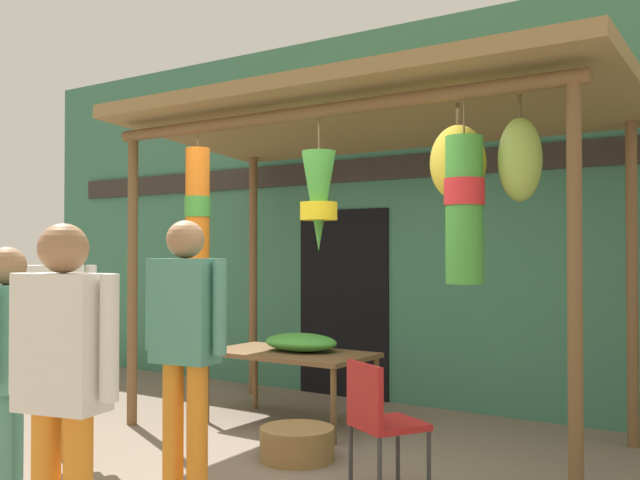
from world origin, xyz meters
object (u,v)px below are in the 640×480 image
at_px(display_table, 290,358).
at_px(customer_foreground, 185,334).
at_px(flower_heap_on_table, 302,342).
at_px(vendor_in_orange, 63,375).
at_px(shopper_by_bananas, 55,326).
at_px(folding_chair, 379,416).
at_px(wicker_basket_by_table, 297,443).
at_px(passerby_at_right, 6,363).

relative_size(display_table, customer_foreground, 0.85).
bearing_deg(flower_heap_on_table, vendor_in_orange, -73.06).
distance_m(flower_heap_on_table, shopper_by_bananas, 2.13).
height_order(folding_chair, wicker_basket_by_table, folding_chair).
bearing_deg(passerby_at_right, flower_heap_on_table, 91.30).
height_order(customer_foreground, shopper_by_bananas, customer_foreground).
distance_m(flower_heap_on_table, vendor_in_orange, 3.40).
bearing_deg(customer_foreground, shopper_by_bananas, 174.24).
bearing_deg(flower_heap_on_table, folding_chair, -40.27).
bearing_deg(vendor_in_orange, flower_heap_on_table, 106.94).
distance_m(folding_chair, customer_foreground, 1.32).
bearing_deg(folding_chair, vendor_in_orange, -104.88).
bearing_deg(wicker_basket_by_table, flower_heap_on_table, 123.67).
height_order(folding_chair, passerby_at_right, passerby_at_right).
height_order(wicker_basket_by_table, passerby_at_right, passerby_at_right).
xyz_separation_m(wicker_basket_by_table, passerby_at_right, (-0.55, -2.01, 0.80)).
xyz_separation_m(wicker_basket_by_table, shopper_by_bananas, (-1.52, -0.99, 0.87)).
bearing_deg(wicker_basket_by_table, vendor_in_orange, -80.84).
xyz_separation_m(folding_chair, shopper_by_bananas, (-2.41, -0.63, 0.48)).
xyz_separation_m(flower_heap_on_table, passerby_at_right, (0.07, -2.93, 0.19)).
height_order(flower_heap_on_table, shopper_by_bananas, shopper_by_bananas).
xyz_separation_m(customer_foreground, passerby_at_right, (-0.52, -0.87, -0.11)).
relative_size(folding_chair, wicker_basket_by_table, 1.52).
xyz_separation_m(display_table, shopper_by_bananas, (-0.83, -1.84, 0.39)).
relative_size(wicker_basket_by_table, passerby_at_right, 0.35).
relative_size(display_table, wicker_basket_by_table, 2.66).
relative_size(vendor_in_orange, passerby_at_right, 1.06).
height_order(flower_heap_on_table, folding_chair, folding_chair).
xyz_separation_m(display_table, folding_chair, (1.58, -1.21, -0.09)).
distance_m(flower_heap_on_table, wicker_basket_by_table, 1.26).
distance_m(wicker_basket_by_table, customer_foreground, 1.46).
bearing_deg(shopper_by_bananas, customer_foreground, -5.76).
bearing_deg(display_table, shopper_by_bananas, -114.30).
bearing_deg(passerby_at_right, vendor_in_orange, -18.73).
relative_size(display_table, vendor_in_orange, 0.88).
bearing_deg(wicker_basket_by_table, shopper_by_bananas, -146.89).
bearing_deg(passerby_at_right, folding_chair, 48.85).
bearing_deg(vendor_in_orange, wicker_basket_by_table, 99.16).
bearing_deg(flower_heap_on_table, customer_foreground, -74.15).
bearing_deg(shopper_by_bananas, flower_heap_on_table, 64.66).
xyz_separation_m(flower_heap_on_table, vendor_in_orange, (0.99, -3.24, 0.25)).
height_order(vendor_in_orange, shopper_by_bananas, same).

